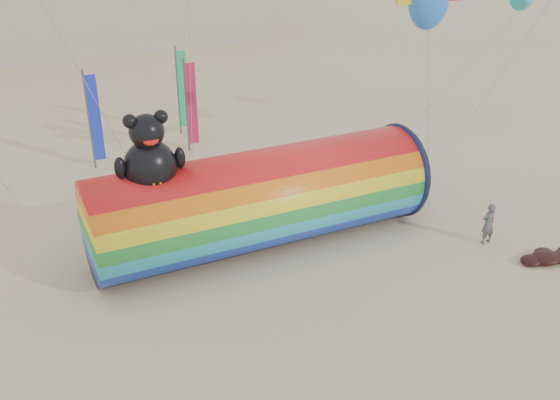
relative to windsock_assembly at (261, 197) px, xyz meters
name	(u,v)px	position (x,y,z in m)	size (l,w,h in m)	color
ground	(286,276)	(-0.24, -2.70, -2.08)	(160.00, 160.00, 0.00)	#CCB58C
windsock_assembly	(261,197)	(0.00, 0.00, 0.00)	(13.59, 4.14, 6.27)	red
kite_handler	(488,223)	(8.24, -4.03, -1.20)	(0.64, 0.42, 1.77)	#4C5053
fabric_bundle	(549,257)	(9.47, -6.19, -1.91)	(2.62, 1.35, 0.41)	#340E09
festival_banners	(157,104)	(-0.73, 12.01, 0.56)	(6.28, 3.17, 5.20)	#59595E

